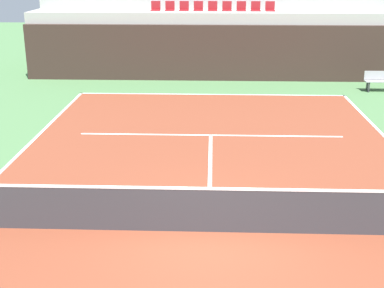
# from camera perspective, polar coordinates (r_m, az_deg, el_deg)

# --- Properties ---
(ground_plane) EXTENTS (80.00, 80.00, 0.00)m
(ground_plane) POSITION_cam_1_polar(r_m,az_deg,el_deg) (10.92, 1.83, -9.40)
(ground_plane) COLOR #477042
(court_surface) EXTENTS (11.00, 24.00, 0.01)m
(court_surface) POSITION_cam_1_polar(r_m,az_deg,el_deg) (10.92, 1.83, -9.38)
(court_surface) COLOR brown
(court_surface) RESTS_ON ground_plane
(baseline_far) EXTENTS (11.00, 0.10, 0.00)m
(baseline_far) POSITION_cam_1_polar(r_m,az_deg,el_deg) (22.18, 2.10, 5.33)
(baseline_far) COLOR white
(baseline_far) RESTS_ON court_surface
(service_line_far) EXTENTS (8.26, 0.10, 0.00)m
(service_line_far) POSITION_cam_1_polar(r_m,az_deg,el_deg) (16.83, 2.02, 0.95)
(service_line_far) COLOR white
(service_line_far) RESTS_ON court_surface
(centre_service_line) EXTENTS (0.10, 6.40, 0.00)m
(centre_service_line) POSITION_cam_1_polar(r_m,az_deg,el_deg) (13.82, 1.94, -3.09)
(centre_service_line) COLOR white
(centre_service_line) RESTS_ON court_surface
(back_wall) EXTENTS (17.25, 0.30, 2.53)m
(back_wall) POSITION_cam_1_polar(r_m,az_deg,el_deg) (24.80, 2.16, 9.70)
(back_wall) COLOR #33231E
(back_wall) RESTS_ON ground_plane
(stands_tier_lower) EXTENTS (17.25, 2.40, 3.03)m
(stands_tier_lower) POSITION_cam_1_polar(r_m,az_deg,el_deg) (26.10, 2.18, 10.71)
(stands_tier_lower) COLOR #9E9E99
(stands_tier_lower) RESTS_ON ground_plane
(stands_tier_upper) EXTENTS (17.25, 2.40, 3.89)m
(stands_tier_upper) POSITION_cam_1_polar(r_m,az_deg,el_deg) (28.42, 2.20, 12.24)
(stands_tier_upper) COLOR #9E9E99
(stands_tier_upper) RESTS_ON ground_plane
(seating_row_lower) EXTENTS (5.86, 0.44, 0.44)m
(seating_row_lower) POSITION_cam_1_polar(r_m,az_deg,el_deg) (26.02, 2.22, 14.33)
(seating_row_lower) COLOR maroon
(seating_row_lower) RESTS_ON stands_tier_lower
(tennis_net) EXTENTS (11.08, 0.08, 1.07)m
(tennis_net) POSITION_cam_1_polar(r_m,az_deg,el_deg) (10.69, 1.85, -6.99)
(tennis_net) COLOR black
(tennis_net) RESTS_ON court_surface
(player_bench) EXTENTS (1.50, 0.40, 0.85)m
(player_bench) POSITION_cam_1_polar(r_m,az_deg,el_deg) (24.05, 19.70, 6.51)
(player_bench) COLOR #99999E
(player_bench) RESTS_ON ground_plane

